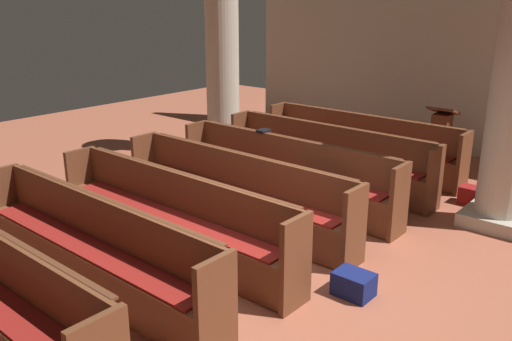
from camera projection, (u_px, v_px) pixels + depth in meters
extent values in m
plane|color=#AD5B42|center=(269.00, 273.00, 5.81)|extent=(19.20, 19.20, 0.00)
cube|color=beige|center=(487.00, 33.00, 9.53)|extent=(10.00, 0.16, 4.50)
cube|color=brown|center=(360.00, 145.00, 9.17)|extent=(3.48, 0.38, 0.05)
cube|color=brown|center=(365.00, 128.00, 9.21)|extent=(3.48, 0.04, 0.47)
cube|color=brown|center=(368.00, 115.00, 9.18)|extent=(3.34, 0.06, 0.02)
cube|color=brown|center=(278.00, 128.00, 10.26)|extent=(0.06, 0.44, 0.94)
cube|color=brown|center=(463.00, 163.00, 8.07)|extent=(0.06, 0.44, 0.94)
cube|color=brown|center=(353.00, 160.00, 9.11)|extent=(3.48, 0.03, 0.40)
cube|color=maroon|center=(359.00, 143.00, 9.15)|extent=(3.20, 0.32, 0.03)
cube|color=brown|center=(325.00, 158.00, 8.41)|extent=(3.48, 0.38, 0.05)
cube|color=brown|center=(332.00, 140.00, 8.45)|extent=(3.48, 0.04, 0.47)
cube|color=brown|center=(334.00, 126.00, 8.41)|extent=(3.34, 0.06, 0.02)
cube|color=brown|center=(241.00, 139.00, 9.49)|extent=(0.06, 0.44, 0.94)
cube|color=brown|center=(435.00, 181.00, 7.31)|extent=(0.06, 0.44, 0.94)
cube|color=brown|center=(318.00, 175.00, 8.35)|extent=(3.48, 0.03, 0.40)
cube|color=maroon|center=(325.00, 156.00, 8.38)|extent=(3.20, 0.32, 0.03)
cube|color=brown|center=(284.00, 174.00, 7.64)|extent=(3.48, 0.38, 0.05)
cube|color=brown|center=(291.00, 154.00, 7.68)|extent=(3.48, 0.04, 0.47)
cube|color=brown|center=(294.00, 138.00, 7.65)|extent=(3.34, 0.06, 0.02)
cube|color=brown|center=(197.00, 151.00, 8.73)|extent=(0.06, 0.44, 0.94)
cube|color=brown|center=(399.00, 202.00, 6.54)|extent=(0.06, 0.44, 0.94)
cube|color=brown|center=(276.00, 192.00, 7.58)|extent=(3.48, 0.03, 0.40)
cube|color=maroon|center=(283.00, 172.00, 7.62)|extent=(3.20, 0.32, 0.03)
cube|color=brown|center=(233.00, 194.00, 6.88)|extent=(3.48, 0.38, 0.05)
cube|color=brown|center=(242.00, 172.00, 6.92)|extent=(3.48, 0.04, 0.47)
cube|color=brown|center=(244.00, 154.00, 6.89)|extent=(3.34, 0.06, 0.02)
cube|color=brown|center=(146.00, 165.00, 7.96)|extent=(0.06, 0.44, 0.94)
cube|color=brown|center=(354.00, 229.00, 5.78)|extent=(0.06, 0.44, 0.94)
cube|color=brown|center=(224.00, 214.00, 6.82)|extent=(3.48, 0.03, 0.40)
cube|color=maroon|center=(232.00, 192.00, 6.85)|extent=(3.20, 0.32, 0.03)
cube|color=brown|center=(170.00, 218.00, 6.11)|extent=(3.48, 0.38, 0.05)
cube|color=brown|center=(180.00, 193.00, 6.16)|extent=(3.48, 0.04, 0.47)
cube|color=brown|center=(183.00, 173.00, 6.12)|extent=(3.34, 0.06, 0.02)
cube|color=brown|center=(83.00, 183.00, 7.20)|extent=(0.06, 0.44, 0.94)
cube|color=brown|center=(296.00, 264.00, 5.01)|extent=(0.06, 0.44, 0.94)
cube|color=brown|center=(159.00, 241.00, 6.05)|extent=(3.48, 0.03, 0.40)
cube|color=maroon|center=(169.00, 216.00, 6.09)|extent=(3.20, 0.32, 0.03)
cube|color=brown|center=(89.00, 250.00, 5.35)|extent=(3.48, 0.38, 0.05)
cube|color=brown|center=(101.00, 221.00, 5.39)|extent=(3.48, 0.04, 0.47)
cube|color=brown|center=(103.00, 198.00, 5.36)|extent=(3.34, 0.06, 0.02)
cube|color=brown|center=(5.00, 205.00, 6.44)|extent=(0.06, 0.44, 0.94)
cube|color=brown|center=(216.00, 312.00, 4.25)|extent=(0.06, 0.44, 0.94)
cube|color=brown|center=(76.00, 276.00, 5.29)|extent=(3.48, 0.03, 0.40)
cube|color=maroon|center=(87.00, 247.00, 5.32)|extent=(3.20, 0.32, 0.03)
cube|color=#B6AD9A|center=(497.00, 218.00, 7.03)|extent=(0.82, 0.82, 0.18)
cube|color=#B6AD9A|center=(224.00, 148.00, 10.35)|extent=(0.82, 0.82, 0.18)
cylinder|color=beige|center=(222.00, 56.00, 9.82)|extent=(0.61, 0.61, 3.30)
cube|color=#562B1A|center=(437.00, 166.00, 9.43)|extent=(0.45, 0.45, 0.06)
cube|color=brown|center=(440.00, 141.00, 9.30)|extent=(0.28, 0.28, 0.95)
cube|color=brown|center=(443.00, 111.00, 9.14)|extent=(0.48, 0.35, 0.15)
cube|color=black|center=(264.00, 131.00, 7.98)|extent=(0.14, 0.20, 0.04)
cube|color=maroon|center=(473.00, 196.00, 7.72)|extent=(0.36, 0.25, 0.25)
cube|color=navy|center=(354.00, 284.00, 5.35)|extent=(0.38, 0.29, 0.24)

